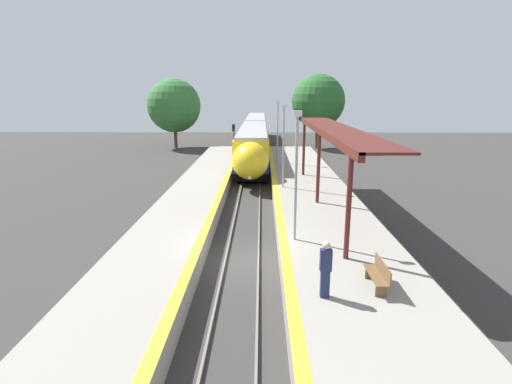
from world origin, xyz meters
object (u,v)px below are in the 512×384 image
(lamppost_mid, at_px, (283,141))
(platform_bench, at_px, (379,274))
(person_waiting, at_px, (326,268))
(railway_signal, at_px, (234,141))
(lamppost_near, at_px, (296,168))
(lamppost_far, at_px, (278,128))
(train, at_px, (255,134))

(lamppost_mid, bearing_deg, platform_bench, -80.63)
(person_waiting, relative_size, railway_signal, 0.44)
(person_waiting, xyz_separation_m, railway_signal, (-4.77, 28.33, 0.67))
(platform_bench, bearing_deg, person_waiting, -160.75)
(railway_signal, height_order, lamppost_near, lamppost_near)
(lamppost_near, bearing_deg, lamppost_mid, 90.00)
(platform_bench, bearing_deg, lamppost_near, 118.37)
(railway_signal, height_order, lamppost_mid, lamppost_mid)
(person_waiting, xyz_separation_m, lamppost_mid, (-0.53, 15.12, 2.19))
(lamppost_far, bearing_deg, person_waiting, -88.79)
(lamppost_near, bearing_deg, person_waiting, -84.00)
(lamppost_mid, bearing_deg, railway_signal, 107.78)
(railway_signal, bearing_deg, lamppost_mid, -72.22)
(train, relative_size, platform_bench, 26.32)
(person_waiting, bearing_deg, lamppost_near, 96.00)
(platform_bench, xyz_separation_m, lamppost_far, (-2.39, 24.52, 2.68))
(train, xyz_separation_m, lamppost_near, (2.30, -33.40, 1.90))
(person_waiting, distance_m, lamppost_far, 25.27)
(railway_signal, xyz_separation_m, lamppost_far, (4.23, -3.16, 1.52))
(train, height_order, platform_bench, train)
(platform_bench, relative_size, lamppost_near, 0.30)
(person_waiting, xyz_separation_m, lamppost_near, (-0.53, 5.07, 2.19))
(platform_bench, bearing_deg, railway_signal, 103.45)
(lamppost_far, bearing_deg, lamppost_near, -90.00)
(railway_signal, relative_size, lamppost_near, 0.76)
(platform_bench, bearing_deg, lamppost_far, 95.56)
(railway_signal, distance_m, lamppost_far, 5.50)
(lamppost_far, bearing_deg, railway_signal, 143.30)
(train, bearing_deg, lamppost_near, -86.06)
(lamppost_near, xyz_separation_m, lamppost_far, (0.00, 20.10, 0.00))
(lamppost_near, bearing_deg, lamppost_far, 90.00)
(lamppost_near, bearing_deg, platform_bench, -61.63)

